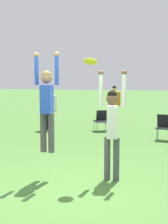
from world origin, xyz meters
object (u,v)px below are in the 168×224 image
(person_defending, at_px, (112,123))
(frisbee, at_px, (90,62))
(person_jumping, at_px, (47,100))
(person_spectator_near, at_px, (114,100))
(person_spectator_far, at_px, (50,105))
(camping_chair_4, at_px, (164,125))
(camping_chair_3, at_px, (102,119))

(person_defending, xyz_separation_m, frisbee, (-0.40, -0.11, 1.16))
(frisbee, bearing_deg, person_jumping, -168.38)
(person_spectator_near, height_order, person_spectator_far, person_spectator_near)
(person_defending, bearing_deg, person_spectator_far, -158.43)
(person_defending, distance_m, person_spectator_far, 6.54)
(person_spectator_far, bearing_deg, camping_chair_4, -39.23)
(person_jumping, height_order, person_defending, person_jumping)
(camping_chair_4, height_order, person_spectator_far, person_spectator_far)
(person_jumping, relative_size, person_defending, 0.91)
(camping_chair_3, distance_m, camping_chair_4, 2.69)
(person_jumping, relative_size, camping_chair_3, 2.45)
(person_spectator_far, bearing_deg, person_defending, -84.70)
(frisbee, distance_m, person_spectator_far, 6.54)
(person_spectator_near, relative_size, person_spectator_far, 1.04)
(person_spectator_near, bearing_deg, person_jumping, -94.10)
(camping_chair_4, bearing_deg, person_spectator_near, -49.98)
(person_jumping, relative_size, frisbee, 7.64)
(person_defending, height_order, frisbee, frisbee)
(camping_chair_3, distance_m, person_spectator_far, 2.11)
(camping_chair_3, bearing_deg, person_spectator_near, -120.31)
(frisbee, relative_size, person_spectator_near, 0.15)
(camping_chair_4, height_order, person_spectator_near, person_spectator_near)
(person_jumping, height_order, person_spectator_near, person_jumping)
(person_jumping, relative_size, person_spectator_far, 1.18)
(frisbee, bearing_deg, person_spectator_near, 99.04)
(frisbee, height_order, camping_chair_3, frisbee)
(camping_chair_4, bearing_deg, camping_chair_3, -19.76)
(person_spectator_near, xyz_separation_m, person_spectator_far, (-1.91, -3.07, -0.04))
(camping_chair_3, height_order, camping_chair_4, camping_chair_4)
(camping_chair_3, xyz_separation_m, person_spectator_near, (-0.09, 2.64, 0.57))
(person_defending, distance_m, camping_chair_4, 4.71)
(frisbee, bearing_deg, person_spectator_far, 120.75)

